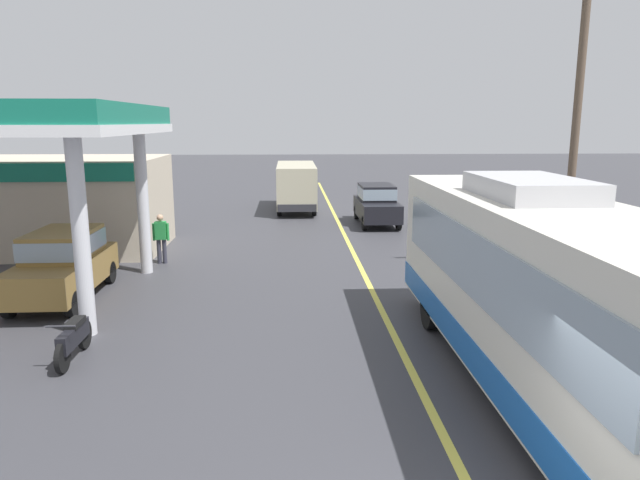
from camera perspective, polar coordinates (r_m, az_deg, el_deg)
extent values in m
plane|color=#38383D|center=(25.39, 2.18, 1.04)|extent=(120.00, 120.00, 0.00)
cube|color=#D8CC4C|center=(20.52, 3.44, -1.51)|extent=(0.16, 50.00, 0.01)
cube|color=silver|center=(10.46, 21.51, -4.65)|extent=(2.50, 11.00, 2.90)
cube|color=#1959B2|center=(10.80, 21.08, -10.27)|extent=(2.54, 11.04, 0.56)
cube|color=#8C9EAD|center=(9.88, 14.99, -2.44)|extent=(0.06, 9.35, 1.10)
cube|color=#8C9EAD|center=(10.94, 27.76, -2.06)|extent=(0.06, 9.35, 1.10)
cube|color=#B2B2B7|center=(11.05, 20.02, 4.93)|extent=(1.60, 2.80, 0.36)
cylinder|color=black|center=(13.48, 10.97, -6.57)|extent=(0.30, 1.00, 1.00)
cylinder|color=black|center=(14.16, 19.69, -6.16)|extent=(0.30, 1.00, 1.00)
cylinder|color=silver|center=(13.46, -22.64, 0.62)|extent=(0.36, 0.36, 4.60)
cylinder|color=silver|center=(18.57, -17.16, 3.80)|extent=(0.36, 0.36, 4.60)
cube|color=beige|center=(23.07, -23.94, 3.25)|extent=(7.00, 4.40, 3.40)
cube|color=#147259|center=(20.87, -26.40, 6.00)|extent=(6.30, 0.10, 0.60)
cube|color=olive|center=(16.82, -24.11, -2.96)|extent=(1.70, 4.20, 0.80)
cube|color=olive|center=(16.84, -24.08, -0.32)|extent=(1.50, 2.31, 0.70)
cube|color=#8C9EAD|center=(16.84, -24.08, -0.32)|extent=(1.53, 2.35, 0.49)
cylinder|color=black|center=(15.89, -28.44, -5.67)|extent=(0.20, 0.64, 0.64)
cylinder|color=black|center=(15.31, -23.34, -5.82)|extent=(0.20, 0.64, 0.64)
cylinder|color=black|center=(18.54, -24.55, -2.99)|extent=(0.20, 0.64, 0.64)
cylinder|color=black|center=(18.04, -20.11, -3.02)|extent=(0.20, 0.64, 0.64)
cube|color=#BFB799|center=(31.01, -2.38, 5.56)|extent=(2.00, 6.00, 2.10)
cube|color=#8C9EAD|center=(30.97, -2.38, 6.30)|extent=(2.04, 5.10, 0.80)
cube|color=#2D2D33|center=(28.09, -2.28, 3.18)|extent=(1.90, 0.16, 0.36)
cylinder|color=black|center=(29.15, -4.04, 3.15)|extent=(0.22, 0.76, 0.76)
cylinder|color=black|center=(29.17, -0.58, 3.18)|extent=(0.22, 0.76, 0.76)
cylinder|color=black|center=(33.11, -3.93, 4.17)|extent=(0.22, 0.76, 0.76)
cylinder|color=black|center=(33.13, -0.88, 4.20)|extent=(0.22, 0.76, 0.76)
cylinder|color=black|center=(12.10, -24.16, -10.57)|extent=(0.10, 0.60, 0.60)
cylinder|color=black|center=(13.15, -22.29, -8.65)|extent=(0.10, 0.60, 0.60)
cube|color=black|center=(12.55, -23.26, -8.71)|extent=(0.20, 1.30, 0.36)
cube|color=black|center=(12.61, -23.11, -7.54)|extent=(0.24, 0.60, 0.12)
cylinder|color=#2D2D33|center=(11.94, -24.31, -7.80)|extent=(0.55, 0.04, 0.04)
cylinder|color=#33333F|center=(20.00, -15.65, -1.08)|extent=(0.14, 0.14, 0.82)
cylinder|color=#33333F|center=(19.96, -15.14, -1.08)|extent=(0.14, 0.14, 0.82)
cube|color=#268C3F|center=(19.84, -15.50, 0.92)|extent=(0.36, 0.22, 0.60)
sphere|color=tan|center=(19.77, -15.57, 2.14)|extent=(0.22, 0.22, 0.22)
cylinder|color=#268C3F|center=(19.90, -16.14, 0.77)|extent=(0.09, 0.09, 0.58)
cylinder|color=#268C3F|center=(19.81, -14.85, 0.79)|extent=(0.09, 0.09, 0.58)
cube|color=black|center=(26.74, 5.64, 3.09)|extent=(1.70, 4.20, 0.80)
cube|color=black|center=(26.84, 5.60, 4.74)|extent=(1.50, 2.31, 0.70)
cube|color=#8C9EAD|center=(26.84, 5.60, 4.74)|extent=(1.53, 2.35, 0.49)
cylinder|color=black|center=(25.24, 4.44, 1.68)|extent=(0.20, 0.64, 0.64)
cylinder|color=black|center=(25.47, 7.79, 1.70)|extent=(0.20, 0.64, 0.64)
cylinder|color=black|center=(28.17, 3.66, 2.73)|extent=(0.20, 0.64, 0.64)
cylinder|color=black|center=(28.39, 6.67, 2.75)|extent=(0.20, 0.64, 0.64)
cylinder|color=brown|center=(18.86, 23.98, 9.85)|extent=(0.24, 0.24, 8.80)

